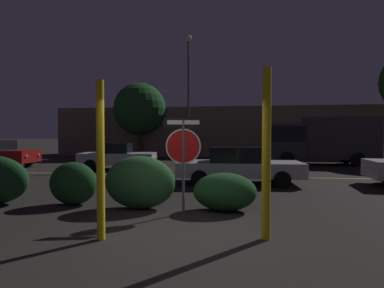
# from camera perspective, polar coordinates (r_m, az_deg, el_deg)

# --- Properties ---
(ground_plane) EXTENTS (260.00, 260.00, 0.00)m
(ground_plane) POSITION_cam_1_polar(r_m,az_deg,el_deg) (5.75, -2.35, -17.18)
(ground_plane) COLOR black
(road_center_stripe) EXTENTS (37.27, 0.12, 0.01)m
(road_center_stripe) POSITION_cam_1_polar(r_m,az_deg,el_deg) (13.68, 3.58, -6.10)
(road_center_stripe) COLOR gold
(road_center_stripe) RESTS_ON ground_plane
(stop_sign) EXTENTS (0.91, 0.20, 2.27)m
(stop_sign) POSITION_cam_1_polar(r_m,az_deg,el_deg) (7.04, -1.66, -0.40)
(stop_sign) COLOR #4C4C51
(stop_sign) RESTS_ON ground_plane
(yellow_pole_left) EXTENTS (0.14, 0.14, 2.83)m
(yellow_pole_left) POSITION_cam_1_polar(r_m,az_deg,el_deg) (5.54, -17.04, -3.00)
(yellow_pole_left) COLOR yellow
(yellow_pole_left) RESTS_ON ground_plane
(yellow_pole_right) EXTENTS (0.16, 0.16, 3.06)m
(yellow_pole_right) POSITION_cam_1_polar(r_m,az_deg,el_deg) (5.46, 13.98, -1.84)
(yellow_pole_right) COLOR yellow
(yellow_pole_right) RESTS_ON ground_plane
(hedge_bush_1) EXTENTS (1.29, 0.82, 1.14)m
(hedge_bush_1) POSITION_cam_1_polar(r_m,az_deg,el_deg) (8.64, -21.66, -6.99)
(hedge_bush_1) COLOR #19421E
(hedge_bush_1) RESTS_ON ground_plane
(hedge_bush_2) EXTENTS (1.81, 0.89, 1.33)m
(hedge_bush_2) POSITION_cam_1_polar(r_m,az_deg,el_deg) (7.73, -9.91, -7.21)
(hedge_bush_2) COLOR #285B2D
(hedge_bush_2) RESTS_ON ground_plane
(hedge_bush_3) EXTENTS (1.55, 0.96, 0.94)m
(hedge_bush_3) POSITION_cam_1_polar(r_m,az_deg,el_deg) (7.48, 6.25, -9.04)
(hedge_bush_3) COLOR #1E4C23
(hedge_bush_3) RESTS_ON ground_plane
(passing_car_1) EXTENTS (4.16, 2.13, 1.43)m
(passing_car_1) POSITION_cam_1_polar(r_m,az_deg,el_deg) (16.72, -13.98, -2.29)
(passing_car_1) COLOR silver
(passing_car_1) RESTS_ON ground_plane
(passing_car_2) EXTENTS (4.83, 2.03, 1.40)m
(passing_car_2) POSITION_cam_1_polar(r_m,az_deg,el_deg) (11.65, 8.75, -4.04)
(passing_car_2) COLOR silver
(passing_car_2) RESTS_ON ground_plane
(delivery_truck) EXTENTS (6.73, 2.80, 2.95)m
(delivery_truck) POSITION_cam_1_polar(r_m,az_deg,el_deg) (20.54, 22.60, 0.93)
(delivery_truck) COLOR #2D2D33
(delivery_truck) RESTS_ON ground_plane
(street_lamp) EXTENTS (0.42, 0.42, 8.28)m
(street_lamp) POSITION_cam_1_polar(r_m,az_deg,el_deg) (19.64, -0.64, 11.04)
(street_lamp) COLOR #4C4C51
(street_lamp) RESTS_ON ground_plane
(tree_0) EXTENTS (4.45, 4.45, 6.31)m
(tree_0) POSITION_cam_1_polar(r_m,az_deg,el_deg) (26.10, -9.90, 6.56)
(tree_0) COLOR #422D1E
(tree_0) RESTS_ON ground_plane
(building_backdrop) EXTENTS (27.30, 4.58, 4.27)m
(building_backdrop) POSITION_cam_1_polar(r_m,az_deg,el_deg) (27.44, 3.70, 2.29)
(building_backdrop) COLOR #6B5B4C
(building_backdrop) RESTS_ON ground_plane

